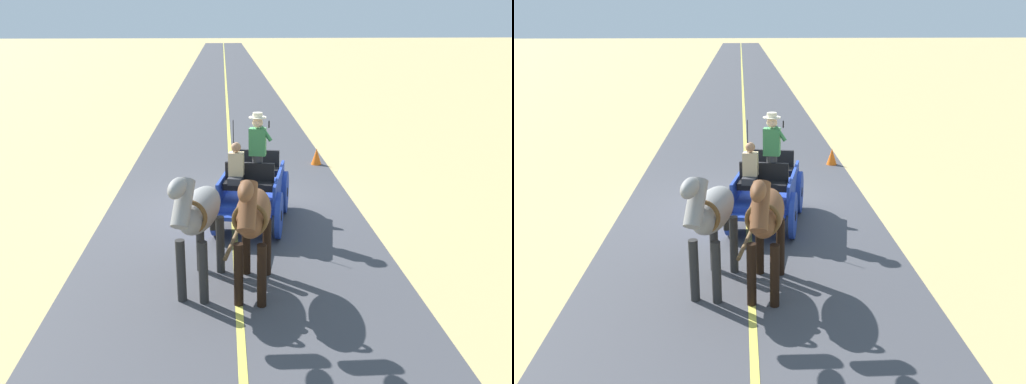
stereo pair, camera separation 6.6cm
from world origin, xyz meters
TOP-DOWN VIEW (x-y plane):
  - ground_plane at (0.00, 0.00)m, footprint 200.00×200.00m
  - road_surface at (0.00, 0.00)m, footprint 5.91×160.00m
  - road_centre_stripe at (0.00, 0.00)m, footprint 0.12×160.00m
  - horse_drawn_carriage at (-0.40, 1.04)m, footprint 1.86×4.51m
  - horse_near_side at (-0.24, 4.10)m, footprint 0.79×2.15m
  - horse_off_side at (0.62, 3.93)m, footprint 0.92×2.14m
  - traffic_cone at (-2.63, -3.73)m, footprint 0.32×0.32m

SIDE VIEW (x-z plane):
  - ground_plane at x=0.00m, z-range 0.00..0.00m
  - road_surface at x=0.00m, z-range 0.00..0.01m
  - road_centre_stripe at x=0.00m, z-range 0.01..0.01m
  - traffic_cone at x=-2.63m, z-range 0.00..0.50m
  - horse_drawn_carriage at x=-0.40m, z-range -0.43..2.07m
  - horse_near_side at x=-0.24m, z-range 0.22..2.43m
  - horse_off_side at x=0.62m, z-range 0.22..2.43m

